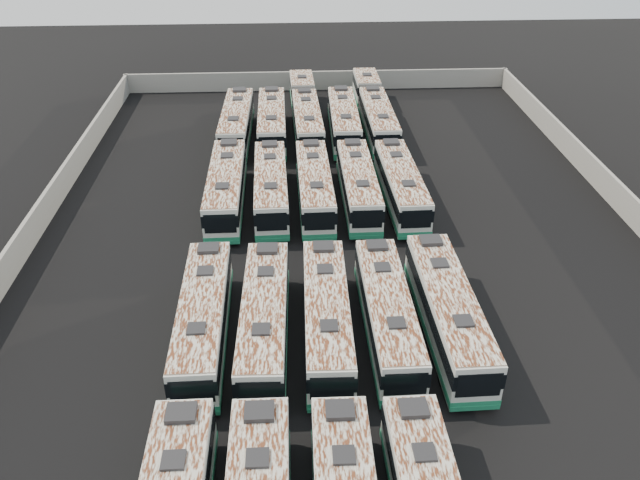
{
  "coord_description": "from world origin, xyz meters",
  "views": [
    {
      "loc": [
        -3.52,
        -36.06,
        24.42
      ],
      "look_at": [
        -1.63,
        0.09,
        1.6
      ],
      "focal_mm": 35.0,
      "sensor_mm": 36.0,
      "label": 1
    }
  ],
  "objects_px": {
    "bus_back_far_left": "(237,123)",
    "bus_back_left": "(272,122)",
    "bus_midback_left": "(271,187)",
    "bus_midback_right": "(358,185)",
    "bus_back_center": "(306,111)",
    "bus_midback_far_right": "(401,185)",
    "bus_midfront_center": "(327,316)",
    "bus_midback_far_left": "(226,187)",
    "bus_midback_center": "(315,186)",
    "bus_midfront_right": "(387,313)",
    "bus_back_far_right": "(374,109)",
    "bus_midfront_far_left": "(204,318)",
    "bus_midfront_left": "(265,319)",
    "bus_midfront_far_right": "(448,311)",
    "bus_back_right": "(344,121)"
  },
  "relations": [
    {
      "from": "bus_back_left",
      "to": "bus_midfront_far_right",
      "type": "bearing_deg",
      "value": -71.14
    },
    {
      "from": "bus_midfront_far_left",
      "to": "bus_back_left",
      "type": "relative_size",
      "value": 0.97
    },
    {
      "from": "bus_midfront_far_left",
      "to": "bus_back_far_right",
      "type": "xyz_separation_m",
      "value": [
        13.93,
        32.88,
        0.02
      ]
    },
    {
      "from": "bus_back_left",
      "to": "bus_midfront_center",
      "type": "bearing_deg",
      "value": -83.83
    },
    {
      "from": "bus_midback_center",
      "to": "bus_back_center",
      "type": "distance_m",
      "value": 16.76
    },
    {
      "from": "bus_midfront_far_right",
      "to": "bus_midback_right",
      "type": "height_order",
      "value": "bus_midfront_far_right"
    },
    {
      "from": "bus_back_left",
      "to": "bus_midback_right",
      "type": "bearing_deg",
      "value": -63.22
    },
    {
      "from": "bus_midfront_far_right",
      "to": "bus_back_far_left",
      "type": "height_order",
      "value": "bus_midfront_far_right"
    },
    {
      "from": "bus_midfront_center",
      "to": "bus_midback_far_left",
      "type": "relative_size",
      "value": 0.97
    },
    {
      "from": "bus_midfront_far_right",
      "to": "bus_midback_far_right",
      "type": "distance_m",
      "value": 16.07
    },
    {
      "from": "bus_midfront_far_left",
      "to": "bus_midfront_far_right",
      "type": "height_order",
      "value": "bus_midfront_far_right"
    },
    {
      "from": "bus_midfront_right",
      "to": "bus_midback_left",
      "type": "height_order",
      "value": "bus_midback_left"
    },
    {
      "from": "bus_back_left",
      "to": "bus_midfront_right",
      "type": "bearing_deg",
      "value": -77.27
    },
    {
      "from": "bus_back_far_right",
      "to": "bus_back_center",
      "type": "bearing_deg",
      "value": -179.18
    },
    {
      "from": "bus_midfront_far_left",
      "to": "bus_midfront_right",
      "type": "distance_m",
      "value": 10.53
    },
    {
      "from": "bus_midfront_right",
      "to": "bus_midback_far_left",
      "type": "bearing_deg",
      "value": 122.49
    },
    {
      "from": "bus_midfront_left",
      "to": "bus_midfront_far_left",
      "type": "bearing_deg",
      "value": 177.48
    },
    {
      "from": "bus_midfront_right",
      "to": "bus_back_left",
      "type": "distance_m",
      "value": 30.59
    },
    {
      "from": "bus_midfront_far_left",
      "to": "bus_midback_far_right",
      "type": "xyz_separation_m",
      "value": [
        13.92,
        15.91,
        -0.01
      ]
    },
    {
      "from": "bus_midfront_far_right",
      "to": "bus_midfront_left",
      "type": "bearing_deg",
      "value": 179.42
    },
    {
      "from": "bus_midfront_far_left",
      "to": "bus_back_left",
      "type": "bearing_deg",
      "value": 82.42
    },
    {
      "from": "bus_midfront_right",
      "to": "bus_back_far_left",
      "type": "distance_m",
      "value": 31.49
    },
    {
      "from": "bus_back_center",
      "to": "bus_back_right",
      "type": "height_order",
      "value": "bus_back_right"
    },
    {
      "from": "bus_back_center",
      "to": "bus_midback_far_right",
      "type": "bearing_deg",
      "value": -68.81
    },
    {
      "from": "bus_back_far_left",
      "to": "bus_back_right",
      "type": "relative_size",
      "value": 1.01
    },
    {
      "from": "bus_back_far_left",
      "to": "bus_back_left",
      "type": "xyz_separation_m",
      "value": [
        3.43,
        0.08,
        -0.01
      ]
    },
    {
      "from": "bus_midfront_right",
      "to": "bus_midback_far_right",
      "type": "distance_m",
      "value": 16.34
    },
    {
      "from": "bus_back_far_right",
      "to": "bus_midfront_far_left",
      "type": "bearing_deg",
      "value": -113.12
    },
    {
      "from": "bus_midfront_left",
      "to": "bus_midback_right",
      "type": "distance_m",
      "value": 17.79
    },
    {
      "from": "bus_midback_left",
      "to": "bus_midback_right",
      "type": "relative_size",
      "value": 1.01
    },
    {
      "from": "bus_midback_far_right",
      "to": "bus_back_far_right",
      "type": "xyz_separation_m",
      "value": [
        0.01,
        16.97,
        0.03
      ]
    },
    {
      "from": "bus_midfront_center",
      "to": "bus_midback_center",
      "type": "relative_size",
      "value": 0.99
    },
    {
      "from": "bus_midback_far_right",
      "to": "bus_back_center",
      "type": "relative_size",
      "value": 0.64
    },
    {
      "from": "bus_midfront_center",
      "to": "bus_midfront_left",
      "type": "bearing_deg",
      "value": -177.31
    },
    {
      "from": "bus_midfront_left",
      "to": "bus_back_far_right",
      "type": "height_order",
      "value": "bus_back_far_right"
    },
    {
      "from": "bus_back_right",
      "to": "bus_back_far_right",
      "type": "relative_size",
      "value": 0.65
    },
    {
      "from": "bus_midfront_far_left",
      "to": "bus_midback_far_right",
      "type": "bearing_deg",
      "value": 47.97
    },
    {
      "from": "bus_midfront_left",
      "to": "bus_back_left",
      "type": "xyz_separation_m",
      "value": [
        0.03,
        29.94,
        0.05
      ]
    },
    {
      "from": "bus_back_far_left",
      "to": "bus_midfront_right",
      "type": "bearing_deg",
      "value": -69.63
    },
    {
      "from": "bus_midback_left",
      "to": "bus_back_right",
      "type": "relative_size",
      "value": 0.97
    },
    {
      "from": "bus_midback_center",
      "to": "bus_back_far_right",
      "type": "relative_size",
      "value": 0.64
    },
    {
      "from": "bus_back_left",
      "to": "bus_back_right",
      "type": "xyz_separation_m",
      "value": [
        7.02,
        -0.01,
        -0.01
      ]
    },
    {
      "from": "bus_midfront_right",
      "to": "bus_back_far_left",
      "type": "bearing_deg",
      "value": 109.0
    },
    {
      "from": "bus_back_far_left",
      "to": "bus_back_far_right",
      "type": "relative_size",
      "value": 0.66
    },
    {
      "from": "bus_midback_center",
      "to": "bus_back_center",
      "type": "relative_size",
      "value": 0.64
    },
    {
      "from": "bus_midback_left",
      "to": "bus_back_far_left",
      "type": "xyz_separation_m",
      "value": [
        -3.52,
        13.56,
        0.07
      ]
    },
    {
      "from": "bus_midfront_far_left",
      "to": "bus_back_center",
      "type": "relative_size",
      "value": 0.65
    },
    {
      "from": "bus_midfront_center",
      "to": "bus_midback_left",
      "type": "relative_size",
      "value": 1.0
    },
    {
      "from": "bus_midback_right",
      "to": "bus_midback_far_left",
      "type": "bearing_deg",
      "value": 179.85
    },
    {
      "from": "bus_midfront_left",
      "to": "bus_midback_far_right",
      "type": "xyz_separation_m",
      "value": [
        10.44,
        16.15,
        -0.01
      ]
    }
  ]
}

